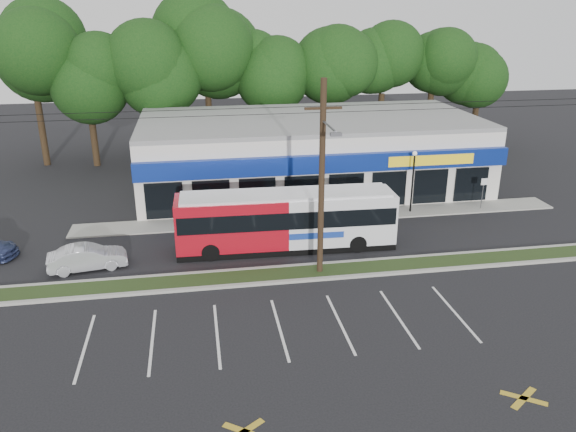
# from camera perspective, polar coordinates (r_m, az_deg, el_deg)

# --- Properties ---
(ground) EXTENTS (120.00, 120.00, 0.00)m
(ground) POSITION_cam_1_polar(r_m,az_deg,el_deg) (28.23, -2.32, -7.12)
(ground) COLOR black
(ground) RESTS_ON ground
(grass_strip) EXTENTS (40.00, 1.60, 0.12)m
(grass_strip) POSITION_cam_1_polar(r_m,az_deg,el_deg) (29.09, -2.58, -6.10)
(grass_strip) COLOR #243114
(grass_strip) RESTS_ON ground
(curb_south) EXTENTS (40.00, 0.25, 0.14)m
(curb_south) POSITION_cam_1_polar(r_m,az_deg,el_deg) (28.33, -2.36, -6.85)
(curb_south) COLOR #9E9E93
(curb_south) RESTS_ON ground
(curb_north) EXTENTS (40.00, 0.25, 0.14)m
(curb_north) POSITION_cam_1_polar(r_m,az_deg,el_deg) (29.84, -2.78, -5.36)
(curb_north) COLOR #9E9E93
(curb_north) RESTS_ON ground
(sidewalk) EXTENTS (32.00, 2.20, 0.10)m
(sidewalk) POSITION_cam_1_polar(r_m,az_deg,el_deg) (37.13, 3.54, -0.02)
(sidewalk) COLOR #9E9E93
(sidewalk) RESTS_ON ground
(strip_mall) EXTENTS (25.00, 12.55, 5.30)m
(strip_mall) POSITION_cam_1_polar(r_m,az_deg,el_deg) (42.89, 2.19, 6.52)
(strip_mall) COLOR silver
(strip_mall) RESTS_ON ground
(utility_pole) EXTENTS (50.00, 2.77, 10.00)m
(utility_pole) POSITION_cam_1_polar(r_m,az_deg,el_deg) (27.49, 3.15, 4.29)
(utility_pole) COLOR black
(utility_pole) RESTS_ON ground
(lamp_post) EXTENTS (0.30, 0.30, 4.25)m
(lamp_post) POSITION_cam_1_polar(r_m,az_deg,el_deg) (37.89, 12.59, 4.13)
(lamp_post) COLOR black
(lamp_post) RESTS_ON ground
(sign_post) EXTENTS (0.45, 0.10, 2.23)m
(sign_post) POSITION_cam_1_polar(r_m,az_deg,el_deg) (40.13, 19.24, 2.72)
(sign_post) COLOR #59595E
(sign_post) RESTS_ON ground
(tree_line) EXTENTS (46.76, 6.76, 11.83)m
(tree_line) POSITION_cam_1_polar(r_m,az_deg,el_deg) (51.48, -1.78, 15.43)
(tree_line) COLOR black
(tree_line) RESTS_ON ground
(metrobus) EXTENTS (12.45, 2.97, 3.33)m
(metrobus) POSITION_cam_1_polar(r_m,az_deg,el_deg) (31.80, -0.20, -0.31)
(metrobus) COLOR #AE0D1B
(metrobus) RESTS_ON ground
(car_dark) EXTENTS (5.00, 2.65, 1.62)m
(car_dark) POSITION_cam_1_polar(r_m,az_deg,el_deg) (35.23, 2.55, 0.16)
(car_dark) COLOR black
(car_dark) RESTS_ON ground
(car_silver) EXTENTS (4.18, 2.03, 1.32)m
(car_silver) POSITION_cam_1_polar(r_m,az_deg,el_deg) (31.49, -19.70, -3.99)
(car_silver) COLOR #B4B5BC
(car_silver) RESTS_ON ground
(pedestrian_a) EXTENTS (0.71, 0.65, 1.64)m
(pedestrian_a) POSITION_cam_1_polar(r_m,az_deg,el_deg) (34.60, 7.59, -0.39)
(pedestrian_a) COLOR white
(pedestrian_a) RESTS_ON ground
(pedestrian_b) EXTENTS (0.76, 0.59, 1.56)m
(pedestrian_b) POSITION_cam_1_polar(r_m,az_deg,el_deg) (35.87, -0.90, 0.52)
(pedestrian_b) COLOR #B9B1A7
(pedestrian_b) RESTS_ON ground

